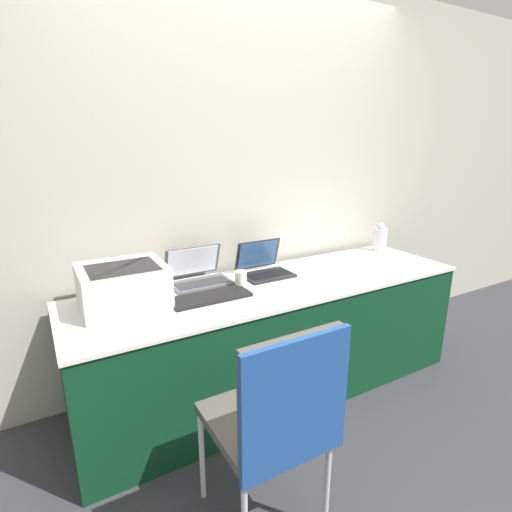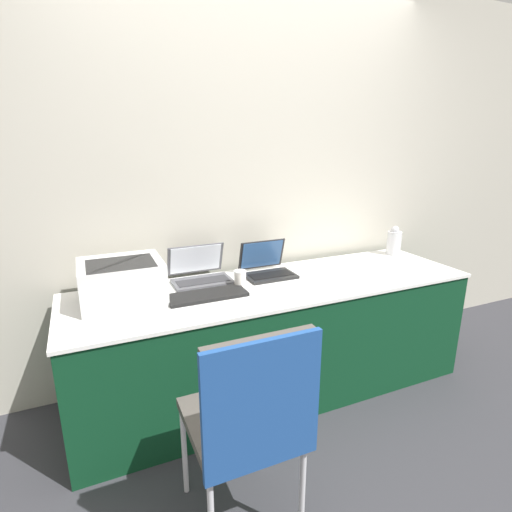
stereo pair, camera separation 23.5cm
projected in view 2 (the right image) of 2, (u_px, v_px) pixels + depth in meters
name	position (u px, v px, depth m)	size (l,w,h in m)	color
ground_plane	(301.00, 420.00, 2.33)	(14.00, 14.00, 0.00)	#333338
wall_back	(249.00, 183.00, 2.65)	(8.00, 0.05, 2.60)	#B7B2A3
table	(276.00, 338.00, 2.53)	(2.47, 0.71, 0.73)	#0C381E
printer	(122.00, 280.00, 2.13)	(0.43, 0.36, 0.22)	silver
laptop_left	(200.00, 273.00, 2.46)	(0.36, 0.29, 0.21)	#4C4C51
laptop_right	(267.00, 268.00, 2.57)	(0.31, 0.27, 0.21)	black
external_keyboard	(207.00, 295.00, 2.22)	(0.44, 0.17, 0.02)	black
coffee_cup	(240.00, 279.00, 2.36)	(0.07, 0.07, 0.10)	white
metal_pitcher	(394.00, 242.00, 3.01)	(0.11, 0.11, 0.22)	silver
chair	(251.00, 413.00, 1.48)	(0.44, 0.46, 0.95)	#4C4742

